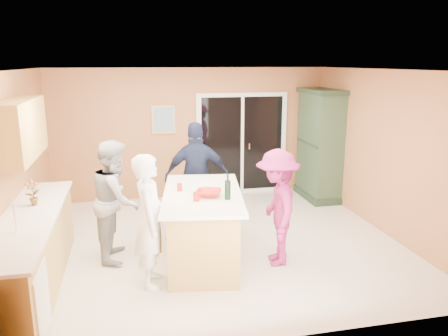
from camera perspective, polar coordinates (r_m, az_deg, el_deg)
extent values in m
plane|color=silver|center=(6.83, -1.06, -9.68)|extent=(5.50, 5.50, 0.00)
cube|color=white|center=(6.27, -1.17, 12.70)|extent=(5.50, 5.00, 0.10)
cube|color=#C17B4F|center=(8.85, -4.30, 4.51)|extent=(5.50, 0.10, 2.60)
cube|color=#C17B4F|center=(4.10, 5.79, -6.54)|extent=(5.50, 0.10, 2.60)
cube|color=#C17B4F|center=(6.49, -25.67, -0.22)|extent=(0.10, 5.00, 2.60)
cube|color=#C17B4F|center=(7.45, 20.11, 1.96)|extent=(0.10, 5.00, 2.60)
cube|color=tan|center=(5.85, -23.85, -10.30)|extent=(0.60, 3.00, 0.90)
cube|color=white|center=(4.90, -26.18, -15.96)|extent=(0.62, 0.60, 0.72)
cube|color=white|center=(5.68, -24.16, -5.94)|extent=(0.65, 3.05, 0.04)
cylinder|color=silver|center=(5.17, -25.58, -6.00)|extent=(0.02, 0.02, 0.30)
cube|color=tan|center=(6.16, -25.04, 4.62)|extent=(0.35, 1.60, 0.75)
cube|color=silver|center=(9.06, 2.35, 3.16)|extent=(1.90, 0.05, 2.10)
cube|color=black|center=(9.05, 2.38, 3.14)|extent=(1.70, 0.03, 1.94)
cube|color=silver|center=(9.05, 2.38, 3.14)|extent=(0.06, 0.04, 1.94)
cube|color=silver|center=(9.08, 3.31, 2.85)|extent=(0.02, 0.03, 0.12)
cube|color=tan|center=(8.72, -7.91, 6.28)|extent=(0.46, 0.03, 0.56)
cube|color=#486795|center=(8.71, -7.91, 6.27)|extent=(0.38, 0.02, 0.48)
cube|color=tan|center=(6.06, -2.78, -7.92)|extent=(1.12, 1.80, 0.96)
cube|color=white|center=(5.89, -2.84, -3.39)|extent=(1.31, 2.04, 0.04)
cube|color=black|center=(6.23, -2.74, -11.56)|extent=(1.02, 1.70, 0.11)
cube|color=#1E3020|center=(9.17, 12.12, -3.37)|extent=(0.61, 1.15, 0.13)
cube|color=#314A33|center=(8.92, 12.45, 2.92)|extent=(0.54, 1.09, 2.04)
cube|color=#1E3020|center=(8.79, 12.81, 9.75)|extent=(0.63, 1.20, 0.09)
imported|color=white|center=(5.41, -9.59, -6.84)|extent=(0.46, 0.64, 1.66)
imported|color=#A5A5A8|center=(6.27, -13.92, -4.05)|extent=(0.71, 0.87, 1.69)
imported|color=#1B203D|center=(7.09, -3.53, -1.15)|extent=(1.08, 0.52, 1.79)
imported|color=#992164|center=(5.95, 6.96, -5.17)|extent=(0.75, 1.11, 1.59)
imported|color=#B02013|center=(5.71, -1.98, -3.29)|extent=(0.41, 0.41, 0.08)
imported|color=#A81710|center=(6.01, -23.72, -2.95)|extent=(0.21, 0.18, 0.34)
cylinder|color=#B02013|center=(5.52, -3.65, -3.75)|extent=(0.10, 0.10, 0.11)
cylinder|color=#B02013|center=(5.96, -5.82, -2.50)|extent=(0.07, 0.07, 0.10)
cylinder|color=black|center=(5.56, 0.48, -2.90)|extent=(0.08, 0.08, 0.24)
cylinder|color=black|center=(5.51, 0.48, -1.23)|extent=(0.03, 0.03, 0.09)
cylinder|color=white|center=(6.34, -2.55, -1.87)|extent=(0.21, 0.21, 0.01)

